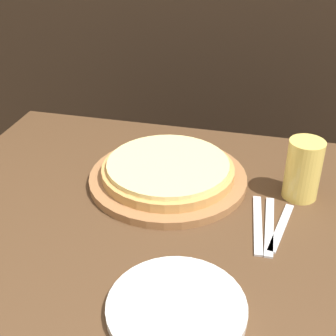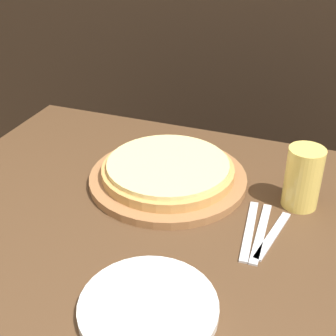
{
  "view_description": "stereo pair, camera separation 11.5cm",
  "coord_description": "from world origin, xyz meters",
  "px_view_note": "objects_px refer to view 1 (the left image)",
  "views": [
    {
      "loc": [
        0.16,
        -0.84,
        1.41
      ],
      "look_at": [
        -0.07,
        0.12,
        0.81
      ],
      "focal_mm": 50.0,
      "sensor_mm": 36.0,
      "label": 1
    },
    {
      "loc": [
        0.27,
        -0.81,
        1.41
      ],
      "look_at": [
        -0.07,
        0.12,
        0.81
      ],
      "focal_mm": 50.0,
      "sensor_mm": 36.0,
      "label": 2
    }
  ],
  "objects_px": {
    "dinner_plate": "(177,308)",
    "pizza_on_board": "(168,173)",
    "spoon": "(281,227)",
    "fork": "(258,224)",
    "dinner_knife": "(269,226)",
    "beer_glass": "(304,167)"
  },
  "relations": [
    {
      "from": "dinner_plate",
      "to": "fork",
      "type": "relative_size",
      "value": 1.17
    },
    {
      "from": "fork",
      "to": "spoon",
      "type": "height_order",
      "value": "same"
    },
    {
      "from": "beer_glass",
      "to": "dinner_knife",
      "type": "bearing_deg",
      "value": -114.07
    },
    {
      "from": "dinner_plate",
      "to": "pizza_on_board",
      "type": "bearing_deg",
      "value": 105.81
    },
    {
      "from": "pizza_on_board",
      "to": "beer_glass",
      "type": "distance_m",
      "value": 0.32
    },
    {
      "from": "pizza_on_board",
      "to": "fork",
      "type": "distance_m",
      "value": 0.26
    },
    {
      "from": "pizza_on_board",
      "to": "dinner_plate",
      "type": "bearing_deg",
      "value": -74.19
    },
    {
      "from": "fork",
      "to": "spoon",
      "type": "xyz_separation_m",
      "value": [
        0.05,
        0.0,
        0.0
      ]
    },
    {
      "from": "dinner_knife",
      "to": "spoon",
      "type": "bearing_deg",
      "value": 0.0
    },
    {
      "from": "dinner_knife",
      "to": "spoon",
      "type": "xyz_separation_m",
      "value": [
        0.02,
        0.0,
        0.0
      ]
    },
    {
      "from": "dinner_plate",
      "to": "dinner_knife",
      "type": "xyz_separation_m",
      "value": [
        0.14,
        0.28,
        -0.01
      ]
    },
    {
      "from": "fork",
      "to": "dinner_knife",
      "type": "distance_m",
      "value": 0.02
    },
    {
      "from": "dinner_plate",
      "to": "fork",
      "type": "xyz_separation_m",
      "value": [
        0.12,
        0.28,
        -0.01
      ]
    },
    {
      "from": "spoon",
      "to": "beer_glass",
      "type": "bearing_deg",
      "value": 75.14
    },
    {
      "from": "dinner_plate",
      "to": "spoon",
      "type": "bearing_deg",
      "value": 59.07
    },
    {
      "from": "beer_glass",
      "to": "dinner_plate",
      "type": "xyz_separation_m",
      "value": [
        -0.2,
        -0.42,
        -0.07
      ]
    },
    {
      "from": "fork",
      "to": "dinner_knife",
      "type": "xyz_separation_m",
      "value": [
        0.02,
        0.0,
        0.0
      ]
    },
    {
      "from": "dinner_plate",
      "to": "spoon",
      "type": "height_order",
      "value": "dinner_plate"
    },
    {
      "from": "dinner_plate",
      "to": "spoon",
      "type": "distance_m",
      "value": 0.33
    },
    {
      "from": "pizza_on_board",
      "to": "dinner_knife",
      "type": "relative_size",
      "value": 1.87
    },
    {
      "from": "spoon",
      "to": "dinner_plate",
      "type": "bearing_deg",
      "value": -120.93
    },
    {
      "from": "fork",
      "to": "beer_glass",
      "type": "bearing_deg",
      "value": 57.87
    }
  ]
}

